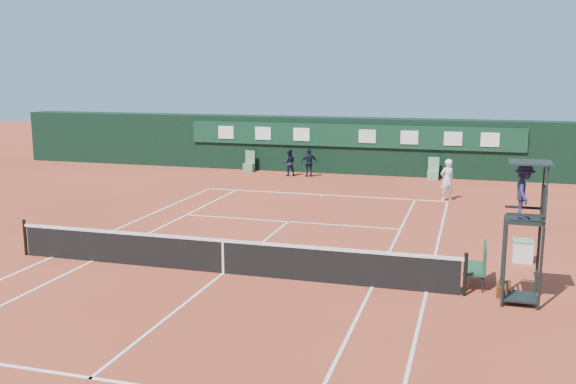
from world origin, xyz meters
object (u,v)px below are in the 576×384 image
object	(u,v)px
umpire_chair	(525,202)
cooler	(523,251)
player	(447,180)
player_bench	(479,263)
tennis_net	(223,255)

from	to	relation	value
umpire_chair	cooler	world-z (taller)	umpire_chair
umpire_chair	player	xyz separation A→B (m)	(-2.24, 12.34, -1.56)
umpire_chair	player_bench	world-z (taller)	umpire_chair
cooler	player	xyz separation A→B (m)	(-2.55, 8.70, 0.57)
cooler	player_bench	bearing A→B (deg)	-115.60
tennis_net	umpire_chair	xyz separation A→B (m)	(7.65, -0.13, 1.95)
player_bench	player	bearing A→B (deg)	96.64
tennis_net	cooler	distance (m)	8.70
player_bench	cooler	xyz separation A→B (m)	(1.24, 2.59, -0.27)
cooler	umpire_chair	bearing A→B (deg)	-94.89
player_bench	cooler	distance (m)	2.89
tennis_net	player_bench	size ratio (longest dim) A/B	10.75
umpire_chair	player_bench	xyz separation A→B (m)	(-0.93, 1.05, -1.86)
tennis_net	player_bench	bearing A→B (deg)	7.74
player_bench	umpire_chair	bearing A→B (deg)	-48.42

